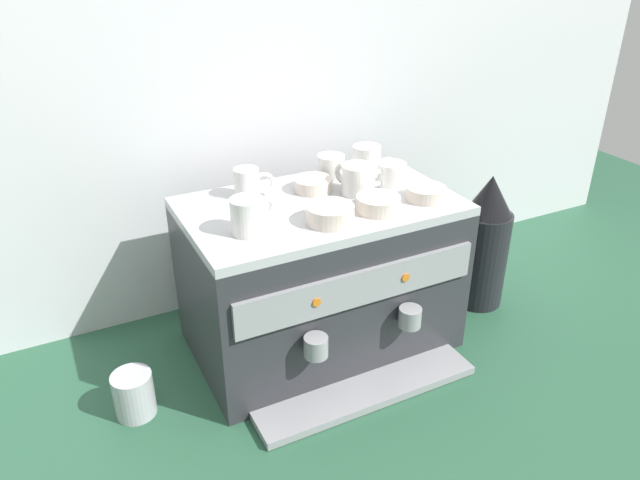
# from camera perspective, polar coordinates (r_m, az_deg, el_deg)

# --- Properties ---
(ground_plane) EXTENTS (4.00, 4.00, 0.00)m
(ground_plane) POSITION_cam_1_polar(r_m,az_deg,el_deg) (1.70, 0.00, -9.34)
(ground_plane) COLOR #28563D
(tiled_backsplash_wall) EXTENTS (2.80, 0.03, 0.99)m
(tiled_backsplash_wall) POSITION_cam_1_polar(r_m,az_deg,el_deg) (1.75, -5.10, 9.92)
(tiled_backsplash_wall) COLOR silver
(tiled_backsplash_wall) RESTS_ON ground_plane
(espresso_machine) EXTENTS (0.67, 0.51, 0.42)m
(espresso_machine) POSITION_cam_1_polar(r_m,az_deg,el_deg) (1.58, 0.08, -3.44)
(espresso_machine) COLOR #2D2D33
(espresso_machine) RESTS_ON ground_plane
(ceramic_cup_0) EXTENTS (0.08, 0.12, 0.08)m
(ceramic_cup_0) POSITION_cam_1_polar(r_m,az_deg,el_deg) (1.53, 3.48, 5.79)
(ceramic_cup_0) COLOR white
(ceramic_cup_0) RESTS_ON espresso_machine
(ceramic_cup_1) EXTENTS (0.12, 0.08, 0.08)m
(ceramic_cup_1) POSITION_cam_1_polar(r_m,az_deg,el_deg) (1.33, -6.70, 2.33)
(ceramic_cup_1) COLOR white
(ceramic_cup_1) RESTS_ON espresso_machine
(ceramic_cup_2) EXTENTS (0.07, 0.11, 0.06)m
(ceramic_cup_2) POSITION_cam_1_polar(r_m,az_deg,el_deg) (1.63, 1.01, 7.00)
(ceramic_cup_2) COLOR white
(ceramic_cup_2) RESTS_ON espresso_machine
(ceramic_cup_3) EXTENTS (0.10, 0.06, 0.07)m
(ceramic_cup_3) POSITION_cam_1_polar(r_m,az_deg,el_deg) (1.51, -6.79, 5.38)
(ceramic_cup_3) COLOR white
(ceramic_cup_3) RESTS_ON espresso_machine
(ceramic_cup_4) EXTENTS (0.09, 0.11, 0.07)m
(ceramic_cup_4) POSITION_cam_1_polar(r_m,az_deg,el_deg) (1.68, 4.43, 7.73)
(ceramic_cup_4) COLOR white
(ceramic_cup_4) RESTS_ON espresso_machine
(ceramic_cup_5) EXTENTS (0.11, 0.07, 0.06)m
(ceramic_cup_5) POSITION_cam_1_polar(r_m,az_deg,el_deg) (1.59, 6.67, 6.18)
(ceramic_cup_5) COLOR white
(ceramic_cup_5) RESTS_ON espresso_machine
(ceramic_bowl_0) EXTENTS (0.11, 0.11, 0.04)m
(ceramic_bowl_0) POSITION_cam_1_polar(r_m,az_deg,el_deg) (1.38, 0.96, 2.44)
(ceramic_bowl_0) COLOR beige
(ceramic_bowl_0) RESTS_ON espresso_machine
(ceramic_bowl_1) EXTENTS (0.11, 0.11, 0.04)m
(ceramic_bowl_1) POSITION_cam_1_polar(r_m,az_deg,el_deg) (1.44, 5.51, 3.41)
(ceramic_bowl_1) COLOR beige
(ceramic_bowl_1) RESTS_ON espresso_machine
(ceramic_bowl_2) EXTENTS (0.10, 0.10, 0.03)m
(ceramic_bowl_2) POSITION_cam_1_polar(r_m,az_deg,el_deg) (1.55, -0.66, 5.26)
(ceramic_bowl_2) COLOR beige
(ceramic_bowl_2) RESTS_ON espresso_machine
(ceramic_bowl_3) EXTENTS (0.10, 0.10, 0.03)m
(ceramic_bowl_3) POSITION_cam_1_polar(r_m,az_deg,el_deg) (1.52, 10.00, 4.36)
(ceramic_bowl_3) COLOR beige
(ceramic_bowl_3) RESTS_ON espresso_machine
(coffee_grinder) EXTENTS (0.15, 0.15, 0.41)m
(coffee_grinder) POSITION_cam_1_polar(r_m,az_deg,el_deg) (1.83, 15.23, -0.29)
(coffee_grinder) COLOR black
(coffee_grinder) RESTS_ON ground_plane
(milk_pitcher) EXTENTS (0.09, 0.09, 0.11)m
(milk_pitcher) POSITION_cam_1_polar(r_m,az_deg,el_deg) (1.51, -17.19, -13.77)
(milk_pitcher) COLOR #B7B7BC
(milk_pitcher) RESTS_ON ground_plane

